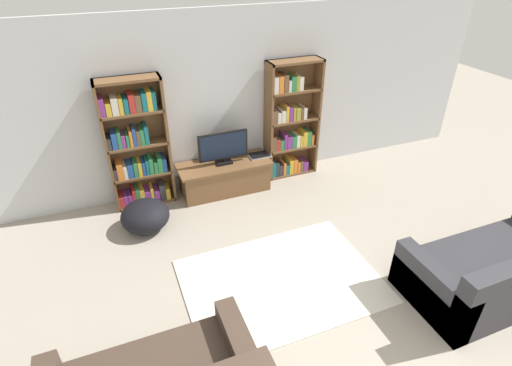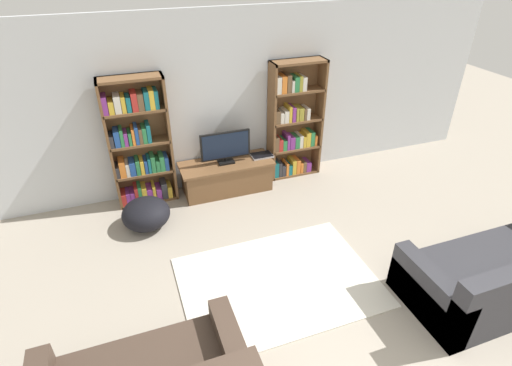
% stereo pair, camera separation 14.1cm
% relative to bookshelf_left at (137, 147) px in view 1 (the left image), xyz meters
% --- Properties ---
extents(wall_back, '(8.80, 0.06, 2.60)m').
position_rel_bookshelf_left_xyz_m(wall_back, '(1.34, 0.18, 0.41)').
color(wall_back, silver).
rests_on(wall_back, ground_plane).
extents(bookshelf_left, '(0.84, 0.30, 1.86)m').
position_rel_bookshelf_left_xyz_m(bookshelf_left, '(0.00, 0.00, 0.00)').
color(bookshelf_left, brown).
rests_on(bookshelf_left, ground_plane).
extents(bookshelf_right, '(0.84, 0.30, 1.86)m').
position_rel_bookshelf_left_xyz_m(bookshelf_right, '(2.34, 0.00, -0.02)').
color(bookshelf_right, brown).
rests_on(bookshelf_right, ground_plane).
extents(tv_stand, '(1.40, 0.55, 0.47)m').
position_rel_bookshelf_left_xyz_m(tv_stand, '(1.20, -0.15, -0.65)').
color(tv_stand, brown).
rests_on(tv_stand, ground_plane).
extents(television, '(0.75, 0.16, 0.50)m').
position_rel_bookshelf_left_xyz_m(television, '(1.20, -0.15, -0.15)').
color(television, black).
rests_on(television, tv_stand).
extents(laptop, '(0.33, 0.23, 0.03)m').
position_rel_bookshelf_left_xyz_m(laptop, '(1.77, -0.14, -0.40)').
color(laptop, '#B7B7BC').
rests_on(laptop, tv_stand).
extents(area_rug, '(2.18, 1.56, 0.02)m').
position_rel_bookshelf_left_xyz_m(area_rug, '(1.19, -2.25, -0.88)').
color(area_rug, beige).
rests_on(area_rug, ground_plane).
extents(couch_right_sofa, '(1.95, 0.99, 0.81)m').
position_rel_bookshelf_left_xyz_m(couch_right_sofa, '(3.30, -3.23, -0.62)').
color(couch_right_sofa, '#2D2D33').
rests_on(couch_right_sofa, ground_plane).
extents(beanbag_ottoman, '(0.64, 0.64, 0.40)m').
position_rel_bookshelf_left_xyz_m(beanbag_ottoman, '(-0.08, -0.68, -0.69)').
color(beanbag_ottoman, black).
rests_on(beanbag_ottoman, ground_plane).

